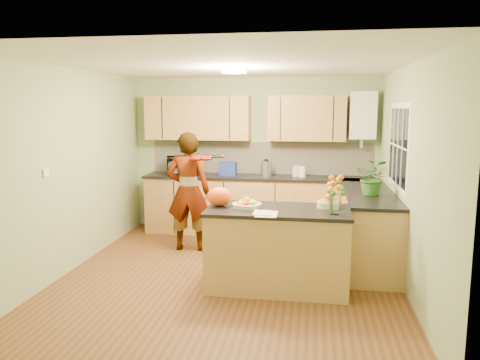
# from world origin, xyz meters

# --- Properties ---
(floor) EXTENTS (4.50, 4.50, 0.00)m
(floor) POSITION_xyz_m (0.00, 0.00, 0.00)
(floor) COLOR #553218
(floor) RESTS_ON ground
(ceiling) EXTENTS (4.00, 4.50, 0.02)m
(ceiling) POSITION_xyz_m (0.00, 0.00, 2.50)
(ceiling) COLOR white
(ceiling) RESTS_ON wall_back
(wall_back) EXTENTS (4.00, 0.02, 2.50)m
(wall_back) POSITION_xyz_m (0.00, 2.25, 1.25)
(wall_back) COLOR #9AAE7C
(wall_back) RESTS_ON floor
(wall_front) EXTENTS (4.00, 0.02, 2.50)m
(wall_front) POSITION_xyz_m (0.00, -2.25, 1.25)
(wall_front) COLOR #9AAE7C
(wall_front) RESTS_ON floor
(wall_left) EXTENTS (0.02, 4.50, 2.50)m
(wall_left) POSITION_xyz_m (-2.00, 0.00, 1.25)
(wall_left) COLOR #9AAE7C
(wall_left) RESTS_ON floor
(wall_right) EXTENTS (0.02, 4.50, 2.50)m
(wall_right) POSITION_xyz_m (2.00, 0.00, 1.25)
(wall_right) COLOR #9AAE7C
(wall_right) RESTS_ON floor
(back_counter) EXTENTS (3.64, 0.62, 0.94)m
(back_counter) POSITION_xyz_m (0.10, 1.95, 0.47)
(back_counter) COLOR #B9894A
(back_counter) RESTS_ON floor
(right_counter) EXTENTS (0.62, 2.24, 0.94)m
(right_counter) POSITION_xyz_m (1.70, 0.85, 0.47)
(right_counter) COLOR #B9894A
(right_counter) RESTS_ON floor
(splashback) EXTENTS (3.60, 0.02, 0.52)m
(splashback) POSITION_xyz_m (0.10, 2.23, 1.20)
(splashback) COLOR beige
(splashback) RESTS_ON back_counter
(upper_cabinets) EXTENTS (3.20, 0.34, 0.70)m
(upper_cabinets) POSITION_xyz_m (-0.18, 2.08, 1.85)
(upper_cabinets) COLOR #B9894A
(upper_cabinets) RESTS_ON wall_back
(boiler) EXTENTS (0.40, 0.30, 0.86)m
(boiler) POSITION_xyz_m (1.70, 2.09, 1.90)
(boiler) COLOR white
(boiler) RESTS_ON wall_back
(window_right) EXTENTS (0.01, 1.30, 1.05)m
(window_right) POSITION_xyz_m (1.99, 0.60, 1.55)
(window_right) COLOR white
(window_right) RESTS_ON wall_right
(light_switch) EXTENTS (0.02, 0.09, 0.09)m
(light_switch) POSITION_xyz_m (-1.99, -0.60, 1.30)
(light_switch) COLOR white
(light_switch) RESTS_ON wall_left
(ceiling_lamp) EXTENTS (0.30, 0.30, 0.07)m
(ceiling_lamp) POSITION_xyz_m (0.00, 0.30, 2.46)
(ceiling_lamp) COLOR #FFEABF
(ceiling_lamp) RESTS_ON ceiling
(peninsula_island) EXTENTS (1.59, 0.81, 0.91)m
(peninsula_island) POSITION_xyz_m (0.59, -0.29, 0.46)
(peninsula_island) COLOR #B9894A
(peninsula_island) RESTS_ON floor
(fruit_dish) EXTENTS (0.33, 0.33, 0.11)m
(fruit_dish) POSITION_xyz_m (0.24, -0.29, 0.96)
(fruit_dish) COLOR beige
(fruit_dish) RESTS_ON peninsula_island
(orange_bowl) EXTENTS (0.25, 0.25, 0.14)m
(orange_bowl) POSITION_xyz_m (1.14, -0.14, 0.97)
(orange_bowl) COLOR beige
(orange_bowl) RESTS_ON peninsula_island
(flower_vase) EXTENTS (0.25, 0.25, 0.46)m
(flower_vase) POSITION_xyz_m (1.19, -0.47, 1.21)
(flower_vase) COLOR silver
(flower_vase) RESTS_ON peninsula_island
(orange_bag) EXTENTS (0.32, 0.28, 0.22)m
(orange_bag) POSITION_xyz_m (-0.08, -0.24, 1.02)
(orange_bag) COLOR #FF5515
(orange_bag) RESTS_ON peninsula_island
(papers) EXTENTS (0.22, 0.31, 0.01)m
(papers) POSITION_xyz_m (0.49, -0.59, 0.91)
(papers) COLOR white
(papers) RESTS_ON peninsula_island
(violinist) EXTENTS (0.65, 0.45, 1.69)m
(violinist) POSITION_xyz_m (-0.77, 0.94, 0.84)
(violinist) COLOR tan
(violinist) RESTS_ON floor
(violin) EXTENTS (0.70, 0.61, 0.17)m
(violin) POSITION_xyz_m (-0.57, 0.72, 1.35)
(violin) COLOR #520E05
(violin) RESTS_ON violinist
(microwave) EXTENTS (0.61, 0.50, 0.29)m
(microwave) POSITION_xyz_m (-1.14, 1.98, 1.08)
(microwave) COLOR white
(microwave) RESTS_ON back_counter
(blue_box) EXTENTS (0.27, 0.20, 0.21)m
(blue_box) POSITION_xyz_m (-0.39, 1.95, 1.05)
(blue_box) COLOR #213197
(blue_box) RESTS_ON back_counter
(kettle) EXTENTS (0.17, 0.17, 0.32)m
(kettle) POSITION_xyz_m (0.23, 1.97, 1.07)
(kettle) COLOR silver
(kettle) RESTS_ON back_counter
(jar_cream) EXTENTS (0.14, 0.14, 0.18)m
(jar_cream) POSITION_xyz_m (0.70, 2.00, 1.03)
(jar_cream) COLOR beige
(jar_cream) RESTS_ON back_counter
(jar_white) EXTENTS (0.13, 0.13, 0.17)m
(jar_white) POSITION_xyz_m (0.80, 1.95, 1.02)
(jar_white) COLOR white
(jar_white) RESTS_ON back_counter
(potted_plant) EXTENTS (0.49, 0.46, 0.45)m
(potted_plant) POSITION_xyz_m (1.70, 0.51, 1.17)
(potted_plant) COLOR #306F25
(potted_plant) RESTS_ON right_counter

